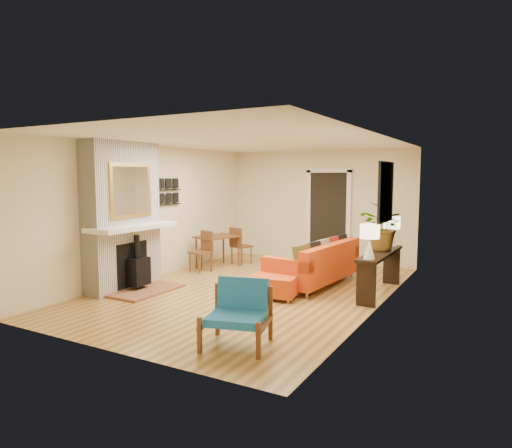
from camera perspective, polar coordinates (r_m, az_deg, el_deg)
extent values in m
plane|color=tan|center=(8.14, -0.69, -8.21)|extent=(6.50, 6.50, 0.00)
plane|color=white|center=(7.91, -0.72, 10.37)|extent=(6.50, 6.50, 0.00)
plane|color=#F6E8C1|center=(10.85, 7.88, 2.26)|extent=(4.50, 0.00, 4.50)
plane|color=#F6E8C1|center=(5.37, -18.26, -1.77)|extent=(4.50, 0.00, 4.50)
plane|color=#F6E8C1|center=(9.24, -12.90, 1.52)|extent=(0.00, 6.50, 6.50)
plane|color=#F6E8C1|center=(7.08, 15.30, 0.13)|extent=(0.00, 6.50, 6.50)
cube|color=black|center=(10.75, 9.04, 0.87)|extent=(0.88, 0.06, 2.10)
cube|color=white|center=(10.92, 6.61, 0.98)|extent=(0.10, 0.08, 2.18)
cube|color=white|center=(10.59, 11.51, 0.74)|extent=(0.10, 0.08, 2.18)
cube|color=white|center=(10.70, 9.12, 6.63)|extent=(1.08, 0.08, 0.10)
cube|color=black|center=(7.44, 15.91, 3.87)|extent=(0.04, 0.85, 0.95)
cube|color=slate|center=(7.45, 15.72, 3.87)|extent=(0.01, 0.70, 0.80)
cube|color=black|center=(9.47, -11.32, 2.39)|extent=(0.06, 0.95, 0.02)
cube|color=black|center=(9.46, -11.35, 4.20)|extent=(0.06, 0.95, 0.02)
cube|color=white|center=(8.35, -16.52, 4.81)|extent=(0.42, 1.50, 1.48)
cube|color=white|center=(8.47, -16.26, -4.01)|extent=(0.42, 1.50, 1.12)
cube|color=white|center=(8.22, -15.15, -0.34)|extent=(0.60, 1.68, 0.08)
cube|color=black|center=(8.34, -15.19, -4.90)|extent=(0.03, 0.72, 0.78)
cube|color=brown|center=(8.23, -13.63, -8.07)|extent=(0.75, 1.30, 0.04)
cube|color=black|center=(8.29, -14.60, -5.74)|extent=(0.30, 0.36, 0.48)
cylinder|color=black|center=(8.21, -14.68, -2.73)|extent=(0.10, 0.10, 0.40)
cube|color=gold|center=(8.19, -15.39, 4.06)|extent=(0.04, 0.95, 0.95)
cube|color=silver|center=(8.18, -15.29, 4.06)|extent=(0.01, 0.82, 0.82)
cylinder|color=silver|center=(8.01, 1.71, -8.06)|extent=(0.04, 0.04, 0.10)
cylinder|color=silver|center=(7.66, 6.34, -8.75)|extent=(0.04, 0.04, 0.10)
cylinder|color=silver|center=(9.65, 7.85, -5.69)|extent=(0.04, 0.04, 0.10)
cylinder|color=silver|center=(9.36, 11.84, -6.13)|extent=(0.04, 0.04, 0.10)
cube|color=red|center=(8.60, 7.20, -5.71)|extent=(1.11, 2.24, 0.31)
cube|color=red|center=(8.39, 9.44, -3.72)|extent=(0.39, 2.18, 0.36)
cube|color=red|center=(7.70, 3.88, -5.11)|extent=(0.94, 0.26, 0.21)
cube|color=red|center=(9.44, 9.94, -3.12)|extent=(0.94, 0.26, 0.21)
cube|color=#494F22|center=(7.71, 5.90, -4.17)|extent=(0.24, 0.43, 0.43)
cube|color=black|center=(8.08, 7.29, -3.73)|extent=(0.24, 0.43, 0.43)
cube|color=#969691|center=(8.44, 8.55, -3.32)|extent=(0.24, 0.43, 0.43)
cube|color=maroon|center=(8.77, 9.57, -2.99)|extent=(0.24, 0.43, 0.43)
cube|color=black|center=(9.14, 10.64, -2.65)|extent=(0.24, 0.43, 0.43)
cylinder|color=silver|center=(7.50, -0.39, -9.21)|extent=(0.04, 0.04, 0.06)
cylinder|color=silver|center=(7.32, 4.02, -9.61)|extent=(0.04, 0.04, 0.06)
cylinder|color=silver|center=(8.04, 1.10, -8.17)|extent=(0.04, 0.04, 0.06)
cylinder|color=silver|center=(7.88, 5.23, -8.50)|extent=(0.04, 0.04, 0.06)
cube|color=red|center=(7.63, 2.50, -7.52)|extent=(0.83, 0.83, 0.31)
cube|color=brown|center=(5.58, -5.90, -11.90)|extent=(0.23, 0.70, 0.05)
cube|color=brown|center=(5.33, -7.07, -13.66)|extent=(0.06, 0.06, 0.42)
cube|color=brown|center=(5.85, -4.84, -10.56)|extent=(0.06, 0.06, 0.67)
cube|color=brown|center=(5.40, 1.12, -12.50)|extent=(0.23, 0.70, 0.05)
cube|color=brown|center=(5.13, 0.31, -14.38)|extent=(0.06, 0.06, 0.42)
cube|color=brown|center=(5.67, 1.84, -11.06)|extent=(0.06, 0.06, 0.67)
cube|color=blue|center=(5.46, -2.46, -11.65)|extent=(0.76, 0.73, 0.10)
cube|color=blue|center=(5.66, -1.64, -8.60)|extent=(0.65, 0.32, 0.39)
cube|color=brown|center=(10.06, -4.83, -1.57)|extent=(0.86, 1.05, 0.04)
cylinder|color=brown|center=(10.06, -7.47, -3.60)|extent=(0.05, 0.05, 0.66)
cylinder|color=brown|center=(9.66, -5.60, -3.97)|extent=(0.05, 0.05, 0.66)
cylinder|color=brown|center=(10.55, -4.09, -3.11)|extent=(0.05, 0.05, 0.66)
cylinder|color=brown|center=(10.18, -2.19, -3.44)|extent=(0.05, 0.05, 0.66)
cube|color=brown|center=(9.62, -6.98, -3.54)|extent=(0.47, 0.47, 0.04)
cube|color=brown|center=(9.70, -6.15, -2.09)|extent=(0.38, 0.14, 0.42)
cylinder|color=brown|center=(9.68, -8.26, -4.75)|extent=(0.04, 0.04, 0.40)
cylinder|color=brown|center=(9.44, -7.12, -5.02)|extent=(0.04, 0.04, 0.40)
cylinder|color=brown|center=(9.87, -6.82, -4.53)|extent=(0.04, 0.04, 0.40)
cylinder|color=brown|center=(9.63, -5.66, -4.78)|extent=(0.04, 0.04, 0.40)
cube|color=brown|center=(10.38, -1.83, -2.79)|extent=(0.47, 0.47, 0.04)
cube|color=brown|center=(10.23, -2.58, -1.64)|extent=(0.38, 0.14, 0.42)
cylinder|color=brown|center=(10.43, -3.03, -3.93)|extent=(0.04, 0.04, 0.40)
cylinder|color=brown|center=(10.20, -1.86, -4.14)|extent=(0.04, 0.04, 0.40)
cylinder|color=brown|center=(10.64, -1.79, -3.73)|extent=(0.04, 0.04, 0.40)
cylinder|color=brown|center=(10.42, -0.61, -3.93)|extent=(0.04, 0.04, 0.40)
cube|color=black|center=(7.97, 15.31, -3.58)|extent=(0.34, 1.85, 0.05)
cube|color=black|center=(7.23, 13.60, -7.42)|extent=(0.30, 0.04, 0.68)
cube|color=black|center=(8.85, 16.58, -5.05)|extent=(0.30, 0.04, 0.68)
cone|color=white|center=(7.25, 13.98, -3.08)|extent=(0.18, 0.18, 0.30)
cylinder|color=white|center=(7.23, 14.01, -1.67)|extent=(0.03, 0.03, 0.06)
cylinder|color=#FFEABF|center=(7.22, 14.03, -0.88)|extent=(0.30, 0.30, 0.22)
cone|color=white|center=(8.68, 16.56, -1.68)|extent=(0.18, 0.18, 0.30)
cylinder|color=white|center=(8.66, 16.59, -0.50)|extent=(0.03, 0.03, 0.06)
cylinder|color=#FFEABF|center=(8.65, 16.61, 0.16)|extent=(0.30, 0.30, 0.22)
imported|color=#1E5919|center=(8.10, 15.66, -0.28)|extent=(0.93, 0.87, 0.83)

